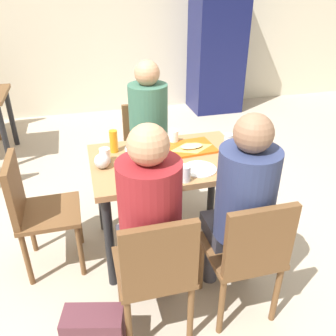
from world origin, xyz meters
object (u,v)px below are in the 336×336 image
at_px(tray_red_far, 189,148).
at_px(paper_plate_center, 140,148).
at_px(plastic_cup_d, 174,137).
at_px(drink_fridge, 217,44).
at_px(paper_plate_near_edge, 199,169).
at_px(chair_near_left, 156,269).
at_px(handbag, 94,332).
at_px(pizza_slice_b, 191,147).
at_px(soda_can, 228,142).
at_px(chair_far_side, 147,145).
at_px(chair_near_right, 248,252).
at_px(condiment_bottle, 114,141).
at_px(plastic_cup_c, 105,156).
at_px(chair_left_end, 35,207).
at_px(tray_red_near, 145,170).
at_px(plastic_cup_b, 185,173).
at_px(plastic_cup_a, 154,135).
at_px(pizza_slice_a, 145,169).
at_px(foil_bundle, 102,161).
at_px(person_far_side, 149,125).
at_px(main_table, 168,173).
at_px(person_in_brown_jacket, 242,201).
at_px(person_in_red, 149,215).

bearing_deg(tray_red_far, paper_plate_center, 165.07).
distance_m(plastic_cup_d, drink_fridge, 2.95).
distance_m(tray_red_far, paper_plate_near_edge, 0.31).
distance_m(chair_near_left, drink_fridge, 4.01).
bearing_deg(handbag, paper_plate_center, 64.67).
relative_size(pizza_slice_b, soda_can, 2.05).
height_order(paper_plate_near_edge, drink_fridge, drink_fridge).
height_order(chair_far_side, tray_red_far, chair_far_side).
height_order(chair_near_right, paper_plate_center, chair_near_right).
height_order(condiment_bottle, drink_fridge, drink_fridge).
relative_size(plastic_cup_c, soda_can, 0.82).
distance_m(chair_left_end, pizza_slice_b, 1.13).
xyz_separation_m(chair_near_right, pizza_slice_b, (-0.07, 0.83, 0.26)).
bearing_deg(handbag, plastic_cup_c, 76.62).
relative_size(tray_red_near, tray_red_far, 1.00).
distance_m(chair_near_right, handbag, 0.94).
distance_m(plastic_cup_b, handbag, 1.01).
bearing_deg(condiment_bottle, plastic_cup_a, 19.12).
bearing_deg(plastic_cup_d, chair_far_side, 101.53).
xyz_separation_m(plastic_cup_b, plastic_cup_c, (-0.44, 0.36, 0.00)).
bearing_deg(tray_red_near, paper_plate_near_edge, -12.04).
height_order(paper_plate_center, pizza_slice_a, pizza_slice_a).
distance_m(chair_near_left, tray_red_near, 0.67).
relative_size(paper_plate_near_edge, plastic_cup_d, 2.20).
bearing_deg(pizza_slice_a, handbag, -124.88).
bearing_deg(tray_red_far, foil_bundle, -168.57).
bearing_deg(chair_far_side, person_far_side, -90.00).
distance_m(pizza_slice_b, handbag, 1.32).
distance_m(main_table, tray_red_far, 0.24).
xyz_separation_m(paper_plate_near_edge, plastic_cup_a, (-0.18, 0.51, 0.05)).
bearing_deg(plastic_cup_c, person_in_brown_jacket, -44.23).
distance_m(person_in_red, handbag, 0.72).
distance_m(chair_left_end, soda_can, 1.38).
xyz_separation_m(tray_red_far, drink_fridge, (1.29, 2.74, 0.21)).
bearing_deg(main_table, soda_can, 2.34).
xyz_separation_m(pizza_slice_a, soda_can, (0.63, 0.17, 0.04)).
bearing_deg(chair_left_end, paper_plate_near_edge, -10.60).
bearing_deg(chair_near_right, drink_fridge, 71.43).
bearing_deg(pizza_slice_b, person_in_red, -123.35).
bearing_deg(tray_red_near, person_far_side, 76.00).
xyz_separation_m(person_in_red, plastic_cup_a, (0.23, 0.91, 0.04)).
xyz_separation_m(person_in_red, person_far_side, (0.26, 1.21, 0.00)).
bearing_deg(foil_bundle, chair_far_side, 59.89).
bearing_deg(drink_fridge, person_in_red, -116.58).
height_order(person_in_brown_jacket, condiment_bottle, person_in_brown_jacket).
xyz_separation_m(person_in_red, foil_bundle, (-0.18, 0.59, 0.04)).
bearing_deg(handbag, foil_bundle, 77.27).
relative_size(plastic_cup_b, plastic_cup_c, 1.00).
xyz_separation_m(main_table, chair_near_right, (0.26, -0.74, -0.13)).
bearing_deg(pizza_slice_a, chair_far_side, 78.22).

